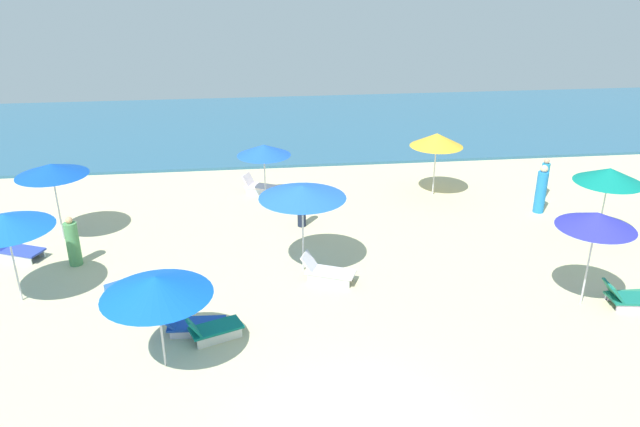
% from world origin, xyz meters
% --- Properties ---
extents(ocean, '(60.00, 13.88, 0.12)m').
position_xyz_m(ocean, '(0.00, 23.06, 0.06)').
color(ocean, '#2C607E').
rests_on(ocean, ground_plane).
extents(umbrella_0, '(1.94, 1.94, 2.24)m').
position_xyz_m(umbrella_0, '(-1.36, 12.19, 2.04)').
color(umbrella_0, silver).
rests_on(umbrella_0, ground_plane).
extents(lounge_chair_0_0, '(1.60, 1.21, 0.72)m').
position_xyz_m(lounge_chair_0_0, '(-1.48, 13.19, 0.27)').
color(lounge_chair_0_0, silver).
rests_on(lounge_chair_0_0, ground_plane).
extents(umbrella_1, '(2.40, 2.40, 2.27)m').
position_xyz_m(umbrella_1, '(-3.96, 2.68, 2.04)').
color(umbrella_1, silver).
rests_on(umbrella_1, ground_plane).
extents(lounge_chair_1_0, '(1.54, 0.70, 0.59)m').
position_xyz_m(lounge_chair_1_0, '(-3.44, 3.94, 0.23)').
color(lounge_chair_1_0, silver).
rests_on(lounge_chair_1_0, ground_plane).
extents(lounge_chair_1_1, '(1.47, 1.03, 0.77)m').
position_xyz_m(lounge_chair_1_1, '(-2.96, 3.59, 0.28)').
color(lounge_chair_1_1, silver).
rests_on(lounge_chair_1_1, ground_plane).
extents(umbrella_2, '(2.10, 2.10, 2.45)m').
position_xyz_m(umbrella_2, '(9.16, 7.69, 2.22)').
color(umbrella_2, silver).
rests_on(umbrella_2, ground_plane).
extents(umbrella_3, '(2.20, 2.20, 2.56)m').
position_xyz_m(umbrella_3, '(-8.00, 9.84, 2.37)').
color(umbrella_3, silver).
rests_on(umbrella_3, ground_plane).
extents(lounge_chair_3_0, '(1.60, 1.17, 0.75)m').
position_xyz_m(lounge_chair_3_0, '(-9.00, 8.62, 0.27)').
color(lounge_chair_3_0, silver).
rests_on(lounge_chair_3_0, ground_plane).
extents(umbrella_4, '(2.46, 2.46, 2.63)m').
position_xyz_m(umbrella_4, '(-0.46, 6.81, 2.45)').
color(umbrella_4, silver).
rests_on(umbrella_4, ground_plane).
extents(lounge_chair_4_0, '(1.61, 1.13, 0.75)m').
position_xyz_m(lounge_chair_4_0, '(0.14, 6.10, 0.28)').
color(lounge_chair_4_0, silver).
rests_on(lounge_chair_4_0, ground_plane).
extents(umbrella_5, '(1.98, 1.98, 2.42)m').
position_xyz_m(umbrella_5, '(5.05, 12.28, 2.17)').
color(umbrella_5, silver).
rests_on(umbrella_5, ground_plane).
extents(umbrella_6, '(2.37, 2.37, 2.49)m').
position_xyz_m(umbrella_6, '(-8.09, 6.00, 2.29)').
color(umbrella_6, silver).
rests_on(umbrella_6, ground_plane).
extents(umbrella_7, '(1.95, 1.95, 2.62)m').
position_xyz_m(umbrella_7, '(6.65, 4.06, 2.41)').
color(umbrella_7, silver).
rests_on(umbrella_7, ground_plane).
extents(lounge_chair_7_0, '(1.57, 0.88, 0.69)m').
position_xyz_m(lounge_chair_7_0, '(7.87, 3.76, 0.26)').
color(lounge_chair_7_0, silver).
rests_on(lounge_chair_7_0, ground_plane).
extents(lounge_chair_7_1, '(1.36, 0.64, 0.67)m').
position_xyz_m(lounge_chair_7_1, '(7.83, 3.91, 0.23)').
color(lounge_chair_7_1, silver).
rests_on(lounge_chair_7_1, ground_plane).
extents(beachgoer_0, '(0.53, 0.53, 1.76)m').
position_xyz_m(beachgoer_0, '(8.31, 10.15, 0.82)').
color(beachgoer_0, '#2382D4').
rests_on(beachgoer_0, ground_plane).
extents(beachgoer_1, '(0.49, 0.49, 1.54)m').
position_xyz_m(beachgoer_1, '(-7.15, 7.95, 0.70)').
color(beachgoer_1, '#509457').
rests_on(beachgoer_1, ground_plane).
extents(beachgoer_2, '(0.30, 0.30, 1.54)m').
position_xyz_m(beachgoer_2, '(9.11, 11.55, 0.72)').
color(beachgoer_2, '#268EBC').
rests_on(beachgoer_2, ground_plane).
extents(beachgoer_3, '(0.30, 0.30, 1.48)m').
position_xyz_m(beachgoer_3, '(-0.22, 9.93, 0.70)').
color(beachgoer_3, '#1A2337').
rests_on(beachgoer_3, ground_plane).
extents(cooler_box_1, '(0.65, 0.59, 0.42)m').
position_xyz_m(cooler_box_1, '(-5.57, 5.81, 0.21)').
color(cooler_box_1, '#295DAC').
rests_on(cooler_box_1, ground_plane).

